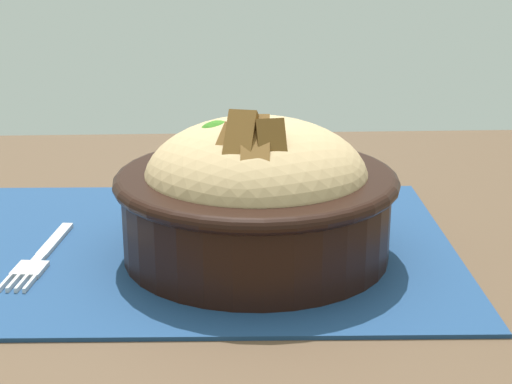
# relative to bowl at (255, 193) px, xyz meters

# --- Properties ---
(table) EXTENTS (1.33, 0.82, 0.75)m
(table) POSITION_rel_bowl_xyz_m (0.02, 0.00, -0.13)
(table) COLOR #4C3826
(table) RESTS_ON ground_plane
(placemat) EXTENTS (0.42, 0.32, 0.00)m
(placemat) POSITION_rel_bowl_xyz_m (0.05, -0.02, -0.05)
(placemat) COLOR navy
(placemat) RESTS_ON table
(bowl) EXTENTS (0.22, 0.22, 0.12)m
(bowl) POSITION_rel_bowl_xyz_m (0.00, 0.00, 0.00)
(bowl) COLOR black
(bowl) RESTS_ON placemat
(fork) EXTENTS (0.03, 0.13, 0.00)m
(fork) POSITION_rel_bowl_xyz_m (0.17, 0.01, -0.05)
(fork) COLOR silver
(fork) RESTS_ON placemat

